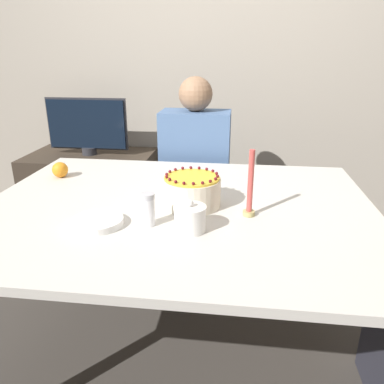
{
  "coord_description": "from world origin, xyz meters",
  "views": [
    {
      "loc": [
        0.23,
        -1.34,
        1.32
      ],
      "look_at": [
        0.06,
        0.0,
        0.81
      ],
      "focal_mm": 35.0,
      "sensor_mm": 36.0,
      "label": 1
    }
  ],
  "objects_px": {
    "sugar_shaker": "(148,209)",
    "tv_monitor": "(87,125)",
    "sugar_bowl": "(190,218)",
    "person_man_blue_shirt": "(195,191)",
    "cake": "(192,191)",
    "candle": "(250,190)"
  },
  "relations": [
    {
      "from": "sugar_shaker",
      "to": "cake",
      "type": "bearing_deg",
      "value": 57.48
    },
    {
      "from": "person_man_blue_shirt",
      "to": "candle",
      "type": "bearing_deg",
      "value": 109.02
    },
    {
      "from": "cake",
      "to": "person_man_blue_shirt",
      "type": "xyz_separation_m",
      "value": [
        -0.08,
        0.79,
        -0.3
      ]
    },
    {
      "from": "sugar_shaker",
      "to": "person_man_blue_shirt",
      "type": "relative_size",
      "value": 0.1
    },
    {
      "from": "sugar_bowl",
      "to": "tv_monitor",
      "type": "height_order",
      "value": "tv_monitor"
    },
    {
      "from": "tv_monitor",
      "to": "person_man_blue_shirt",
      "type": "bearing_deg",
      "value": -21.08
    },
    {
      "from": "sugar_bowl",
      "to": "sugar_shaker",
      "type": "relative_size",
      "value": 0.95
    },
    {
      "from": "sugar_shaker",
      "to": "person_man_blue_shirt",
      "type": "xyz_separation_m",
      "value": [
        0.05,
        0.99,
        -0.3
      ]
    },
    {
      "from": "sugar_shaker",
      "to": "sugar_bowl",
      "type": "bearing_deg",
      "value": -8.77
    },
    {
      "from": "sugar_bowl",
      "to": "person_man_blue_shirt",
      "type": "xyz_separation_m",
      "value": [
        -0.1,
        1.01,
        -0.28
      ]
    },
    {
      "from": "sugar_bowl",
      "to": "cake",
      "type": "bearing_deg",
      "value": 95.45
    },
    {
      "from": "cake",
      "to": "person_man_blue_shirt",
      "type": "relative_size",
      "value": 0.19
    },
    {
      "from": "sugar_shaker",
      "to": "candle",
      "type": "xyz_separation_m",
      "value": [
        0.34,
        0.13,
        0.04
      ]
    },
    {
      "from": "sugar_shaker",
      "to": "tv_monitor",
      "type": "height_order",
      "value": "tv_monitor"
    },
    {
      "from": "sugar_shaker",
      "to": "tv_monitor",
      "type": "bearing_deg",
      "value": 119.6
    },
    {
      "from": "sugar_shaker",
      "to": "candle",
      "type": "height_order",
      "value": "candle"
    },
    {
      "from": "person_man_blue_shirt",
      "to": "tv_monitor",
      "type": "distance_m",
      "value": 0.9
    },
    {
      "from": "sugar_bowl",
      "to": "person_man_blue_shirt",
      "type": "height_order",
      "value": "person_man_blue_shirt"
    },
    {
      "from": "sugar_bowl",
      "to": "sugar_shaker",
      "type": "bearing_deg",
      "value": 171.23
    },
    {
      "from": "sugar_bowl",
      "to": "person_man_blue_shirt",
      "type": "relative_size",
      "value": 0.09
    },
    {
      "from": "sugar_bowl",
      "to": "tv_monitor",
      "type": "distance_m",
      "value": 1.58
    },
    {
      "from": "candle",
      "to": "person_man_blue_shirt",
      "type": "xyz_separation_m",
      "value": [
        -0.3,
        0.87,
        -0.34
      ]
    }
  ]
}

